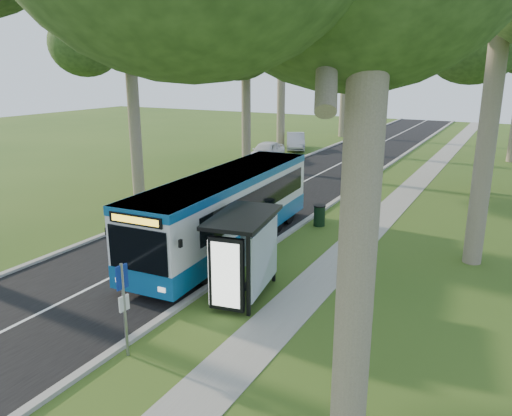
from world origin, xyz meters
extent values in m
plane|color=#32531A|center=(0.00, 0.00, 0.00)|extent=(120.00, 120.00, 0.00)
cube|color=black|center=(-3.50, 10.00, 0.01)|extent=(7.00, 100.00, 0.02)
cube|color=#9E9B93|center=(0.00, 10.00, 0.06)|extent=(0.25, 100.00, 0.12)
cube|color=#9E9B93|center=(-7.00, 10.00, 0.06)|extent=(0.25, 100.00, 0.12)
cube|color=white|center=(-3.50, 10.00, 0.02)|extent=(0.12, 100.00, 0.00)
cube|color=gray|center=(3.00, 10.00, 0.01)|extent=(1.50, 100.00, 0.02)
cube|color=white|center=(-1.51, 3.07, 1.69)|extent=(3.01, 11.55, 2.72)
cube|color=#105895|center=(-1.51, 3.07, 0.71)|extent=(3.04, 11.58, 0.76)
cube|color=#105895|center=(-1.51, 3.07, 2.90)|extent=(3.04, 11.58, 0.30)
cube|color=black|center=(-1.51, -2.67, 1.81)|extent=(2.14, 0.17, 1.38)
cube|color=yellow|center=(-1.51, -2.71, 2.76)|extent=(1.71, 0.12, 0.21)
cube|color=black|center=(-1.51, -2.60, 0.48)|extent=(2.29, 0.25, 0.29)
cylinder|color=black|center=(-2.58, -0.46, 0.50)|extent=(0.32, 1.00, 0.99)
cylinder|color=black|center=(-0.44, -0.46, 0.50)|extent=(0.32, 1.00, 0.99)
cylinder|color=black|center=(-2.58, 6.40, 0.50)|extent=(0.32, 1.00, 0.99)
cylinder|color=black|center=(-0.44, 6.40, 0.50)|extent=(0.32, 1.00, 0.99)
cylinder|color=gray|center=(0.39, -5.02, 1.26)|extent=(0.08, 0.08, 2.52)
cube|color=navy|center=(0.39, -5.02, 2.17)|extent=(0.08, 0.36, 0.63)
cylinder|color=yellow|center=(0.36, -5.02, 2.32)|extent=(0.04, 0.22, 0.22)
cube|color=white|center=(0.39, -5.02, 1.46)|extent=(0.08, 0.31, 0.40)
cube|color=black|center=(1.88, -1.82, 1.29)|extent=(0.12, 0.12, 2.57)
cube|color=black|center=(1.88, 0.81, 1.29)|extent=(0.12, 0.12, 2.57)
cube|color=black|center=(1.24, -0.50, 2.64)|extent=(2.20, 3.38, 0.12)
cube|color=silver|center=(1.96, -0.50, 1.39)|extent=(0.48, 2.59, 2.06)
cube|color=black|center=(1.24, -1.95, 1.29)|extent=(1.09, 0.34, 2.26)
cube|color=white|center=(1.24, -2.03, 1.29)|extent=(0.87, 0.17, 2.01)
cube|color=black|center=(1.55, -0.20, 0.46)|extent=(0.70, 1.89, 0.06)
cylinder|color=black|center=(0.75, 7.52, 0.47)|extent=(0.52, 0.52, 0.94)
cylinder|color=black|center=(0.75, 7.52, 0.96)|extent=(0.57, 0.57, 0.05)
imported|color=white|center=(-8.98, 21.11, 0.78)|extent=(2.25, 4.71, 1.56)
imported|color=#9FA1A7|center=(-9.33, 27.62, 0.74)|extent=(3.31, 4.73, 1.48)
cylinder|color=#7A6B56|center=(-10.50, 8.00, 5.28)|extent=(0.66, 0.66, 10.57)
cylinder|color=#7A6B56|center=(-9.00, 18.00, 5.11)|extent=(0.65, 0.65, 10.22)
ellipsoid|color=#274018|center=(-9.00, 18.00, 10.51)|extent=(5.20, 5.20, 7.01)
cylinder|color=#7A6B56|center=(-11.00, 28.00, 6.36)|extent=(0.72, 0.72, 12.72)
cylinder|color=#7A6B56|center=(-8.50, 38.00, 6.25)|extent=(0.72, 0.72, 12.51)
ellipsoid|color=#274018|center=(-8.50, 38.00, 12.87)|extent=(5.20, 5.20, 8.58)
cylinder|color=#7A6B56|center=(6.50, -6.00, 4.66)|extent=(0.63, 0.63, 9.31)
cylinder|color=#7A6B56|center=(7.50, 6.00, 5.43)|extent=(0.67, 0.67, 10.86)
cylinder|color=#7A6B56|center=(6.80, 18.00, 5.09)|extent=(0.65, 0.65, 10.18)
ellipsoid|color=#274018|center=(6.80, 18.00, 10.47)|extent=(5.20, 5.20, 6.98)
camera|label=1|loc=(8.61, -13.41, 7.11)|focal=35.00mm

